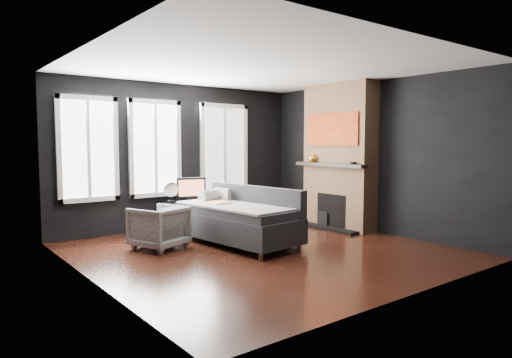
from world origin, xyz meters
TOP-DOWN VIEW (x-y plane):
  - floor at (0.00, 0.00)m, footprint 5.00×5.00m
  - ceiling at (0.00, 0.00)m, footprint 5.00×5.00m
  - wall_back at (0.00, 2.50)m, footprint 5.00×0.02m
  - wall_left at (-2.50, 0.00)m, footprint 0.02×5.00m
  - wall_right at (2.50, 0.00)m, footprint 0.02×5.00m
  - windows at (-0.45, 2.46)m, footprint 4.00×0.16m
  - fireplace at (2.30, 0.60)m, footprint 0.70×1.62m
  - sofa at (-0.05, 0.60)m, footprint 1.28×2.22m
  - stripe_pillow at (0.11, 1.26)m, footprint 0.12×0.35m
  - armchair at (-1.15, 1.09)m, footprint 0.88×0.86m
  - media_console at (0.20, 2.10)m, footprint 1.59×0.65m
  - monitor at (-0.02, 2.10)m, footprint 0.57×0.25m
  - desk_fan at (-0.39, 2.18)m, footprint 0.33×0.33m
  - mug at (0.66, 1.98)m, footprint 0.15×0.14m
  - book at (0.79, 2.05)m, footprint 0.17×0.04m
  - storage_box at (0.34, 2.04)m, footprint 0.24×0.17m
  - mantel_vase at (2.05, 1.05)m, footprint 0.21×0.21m
  - mantel_clock at (2.05, 0.05)m, footprint 0.12×0.12m

SIDE VIEW (x-z plane):
  - floor at x=0.00m, z-range 0.00..0.00m
  - media_console at x=0.20m, z-range 0.00..0.53m
  - armchair at x=-1.15m, z-range 0.00..0.72m
  - sofa at x=-0.05m, z-range 0.00..0.91m
  - storage_box at x=0.34m, z-range 0.53..0.65m
  - mug at x=0.66m, z-range 0.53..0.66m
  - book at x=0.79m, z-range 0.53..0.76m
  - stripe_pillow at x=0.11m, z-range 0.49..0.83m
  - desk_fan at x=-0.39m, z-range 0.53..0.91m
  - monitor at x=-0.02m, z-range 0.53..1.03m
  - mantel_clock at x=2.05m, z-range 1.23..1.27m
  - mantel_vase at x=2.05m, z-range 1.23..1.39m
  - wall_back at x=0.00m, z-range 0.00..2.70m
  - wall_left at x=-2.50m, z-range 0.00..2.70m
  - wall_right at x=2.50m, z-range 0.00..2.70m
  - fireplace at x=2.30m, z-range 0.00..2.70m
  - windows at x=-0.45m, z-range 1.50..3.26m
  - ceiling at x=0.00m, z-range 2.70..2.70m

